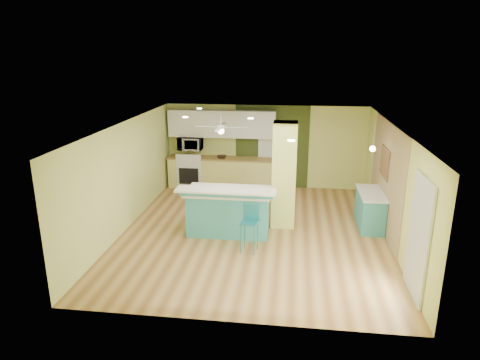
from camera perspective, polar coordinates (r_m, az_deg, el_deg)
name	(u,v)px	position (r m, az deg, el deg)	size (l,w,h in m)	color
floor	(254,232)	(10.05, 1.87, -6.88)	(6.00, 7.00, 0.01)	brown
ceiling	(255,125)	(9.32, 2.02, 7.37)	(6.00, 7.00, 0.01)	white
wall_back	(265,147)	(12.99, 3.40, 4.46)	(6.00, 0.01, 2.50)	#D5DC75
wall_front	(232,249)	(6.36, -1.08, -9.22)	(6.00, 0.01, 2.50)	#D5DC75
wall_left	(126,175)	(10.32, -14.92, 0.59)	(0.01, 7.00, 2.50)	#D5DC75
wall_right	(393,185)	(9.82, 19.68, -0.67)	(0.01, 7.00, 2.50)	#D5DC75
wood_panel	(386,177)	(10.37, 18.93, 0.33)	(0.02, 3.40, 2.50)	#987D57
olive_accent	(272,147)	(12.96, 4.28, 4.42)	(2.20, 0.02, 2.50)	#39451B
interior_door	(272,155)	(12.99, 4.25, 3.31)	(0.82, 0.05, 2.00)	white
french_door	(419,238)	(7.78, 22.71, -7.17)	(0.04, 1.08, 2.10)	silver
column	(284,175)	(10.05, 5.90, 0.66)	(0.55, 0.55, 2.50)	#D3D964
kitchen_run	(222,173)	(13.04, -2.46, 0.99)	(3.25, 0.63, 0.94)	#DDD673
stove	(191,172)	(13.22, -6.53, 1.07)	(0.76, 0.66, 1.08)	white
upper_cabinets	(222,124)	(12.83, -2.45, 7.50)	(3.20, 0.34, 0.80)	white
microwave	(190,144)	(13.02, -6.65, 4.85)	(0.70, 0.48, 0.39)	white
ceiling_fan	(221,127)	(11.49, -2.58, 7.03)	(1.41, 1.41, 0.61)	white
pendant_lamp	(373,149)	(10.30, 17.26, 4.02)	(0.14, 0.14, 0.69)	white
wall_decor	(385,163)	(10.48, 18.75, 2.21)	(0.03, 0.90, 0.70)	brown
peninsula	(229,210)	(9.80, -1.52, -4.06)	(2.19, 1.16, 1.17)	teal
bar_stool	(250,220)	(8.90, 1.37, -5.36)	(0.39, 0.39, 1.01)	teal
side_counter	(370,209)	(10.62, 16.93, -3.77)	(0.57, 1.33, 0.86)	teal
fruit_bowl	(222,157)	(12.88, -2.45, 3.11)	(0.28, 0.28, 0.07)	#332015
canister	(238,190)	(9.46, -0.25, -1.29)	(0.13, 0.13, 0.15)	yellow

